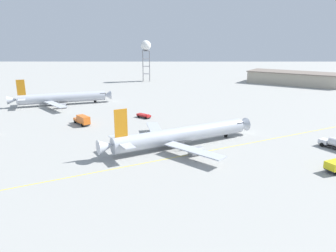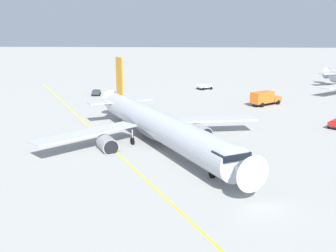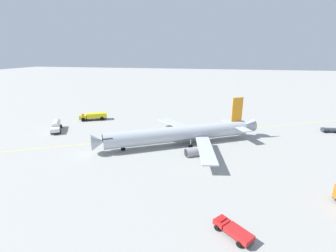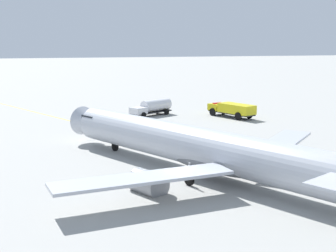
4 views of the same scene
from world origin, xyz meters
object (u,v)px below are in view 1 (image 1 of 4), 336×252
catering_truck_truck (82,120)px  radar_tower (146,47)px  airliner_main (181,136)px  airliner_secondary (61,98)px  ops_pickup_truck (144,116)px

catering_truck_truck → radar_tower: radar_tower is taller
airliner_main → airliner_secondary: (53.47, 48.64, -0.01)m
airliner_main → radar_tower: size_ratio=1.59×
airliner_main → radar_tower: radar_tower is taller
ops_pickup_truck → radar_tower: 101.23m
airliner_main → airliner_secondary: size_ratio=1.01×
airliner_main → ops_pickup_truck: airliner_main is taller
ops_pickup_truck → airliner_secondary: bearing=-171.6°
ops_pickup_truck → catering_truck_truck: bearing=-113.5°
airliner_secondary → ops_pickup_truck: airliner_secondary is taller
ops_pickup_truck → airliner_main: bearing=-28.1°
airliner_secondary → radar_tower: bearing=48.1°
radar_tower → ops_pickup_truck: bearing=-176.8°
airliner_main → catering_truck_truck: airliner_main is taller
catering_truck_truck → ops_pickup_truck: bearing=-103.6°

